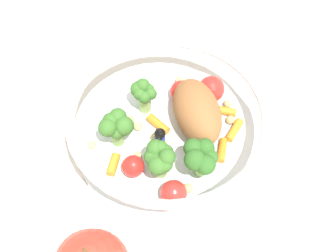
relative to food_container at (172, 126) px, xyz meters
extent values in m
plane|color=silver|center=(0.02, 0.00, -0.03)|extent=(2.40, 2.40, 0.00)
cylinder|color=white|center=(0.00, 0.00, -0.03)|extent=(0.22, 0.22, 0.01)
torus|color=white|center=(0.00, 0.00, 0.02)|extent=(0.23, 0.23, 0.01)
ellipsoid|color=#935B33|center=(-0.03, 0.00, 0.00)|extent=(0.08, 0.10, 0.05)
cylinder|color=#7FAD5B|center=(0.06, -0.03, -0.01)|extent=(0.01, 0.01, 0.02)
sphere|color=#386B28|center=(0.07, -0.03, 0.01)|extent=(0.02, 0.02, 0.02)
sphere|color=#386B28|center=(0.06, -0.02, 0.01)|extent=(0.02, 0.02, 0.02)
sphere|color=#386B28|center=(0.05, -0.02, 0.01)|extent=(0.02, 0.02, 0.02)
sphere|color=#386B28|center=(0.05, -0.04, 0.01)|extent=(0.02, 0.02, 0.02)
sphere|color=#386B28|center=(0.06, -0.04, 0.01)|extent=(0.02, 0.02, 0.02)
cylinder|color=#8EB766|center=(0.04, 0.03, -0.01)|extent=(0.01, 0.01, 0.02)
sphere|color=#386B28|center=(0.04, 0.03, 0.01)|extent=(0.02, 0.02, 0.02)
sphere|color=#386B28|center=(0.05, 0.04, 0.01)|extent=(0.02, 0.02, 0.02)
sphere|color=#386B28|center=(0.04, 0.04, 0.01)|extent=(0.02, 0.02, 0.02)
sphere|color=#386B28|center=(0.03, 0.04, 0.02)|extent=(0.02, 0.02, 0.02)
sphere|color=#386B28|center=(0.03, 0.03, 0.01)|extent=(0.02, 0.02, 0.02)
sphere|color=#386B28|center=(0.03, 0.03, 0.02)|extent=(0.02, 0.02, 0.02)
sphere|color=#386B28|center=(0.04, 0.02, 0.02)|extent=(0.02, 0.02, 0.02)
sphere|color=#386B28|center=(0.04, 0.03, 0.01)|extent=(0.02, 0.02, 0.02)
cylinder|color=#8EB766|center=(0.00, -0.05, -0.01)|extent=(0.02, 0.02, 0.03)
sphere|color=#386B28|center=(0.01, -0.05, 0.01)|extent=(0.02, 0.02, 0.02)
sphere|color=#386B28|center=(0.01, -0.05, 0.01)|extent=(0.02, 0.02, 0.02)
sphere|color=#386B28|center=(0.00, -0.05, 0.01)|extent=(0.02, 0.02, 0.02)
sphere|color=#386B28|center=(0.00, -0.05, 0.01)|extent=(0.01, 0.01, 0.01)
sphere|color=#386B28|center=(0.00, -0.06, 0.02)|extent=(0.02, 0.02, 0.02)
sphere|color=#386B28|center=(0.01, -0.06, 0.01)|extent=(0.02, 0.02, 0.02)
cylinder|color=#7FAD5B|center=(0.00, 0.06, -0.01)|extent=(0.01, 0.01, 0.02)
sphere|color=#2D6023|center=(0.01, 0.06, 0.02)|extent=(0.02, 0.02, 0.02)
sphere|color=#2D6023|center=(0.00, 0.07, 0.01)|extent=(0.02, 0.02, 0.02)
sphere|color=#2D6023|center=(-0.01, 0.06, 0.01)|extent=(0.02, 0.02, 0.02)
sphere|color=#2D6023|center=(-0.01, 0.05, 0.01)|extent=(0.02, 0.02, 0.02)
sphere|color=#2D6023|center=(0.00, 0.05, 0.02)|extent=(0.02, 0.02, 0.02)
cube|color=yellow|center=(0.02, 0.00, -0.02)|extent=(0.02, 0.02, 0.00)
cylinder|color=#1933B2|center=(0.02, 0.00, -0.01)|extent=(0.02, 0.02, 0.02)
sphere|color=black|center=(0.02, 0.00, 0.00)|extent=(0.01, 0.01, 0.01)
sphere|color=black|center=(0.03, 0.01, 0.01)|extent=(0.01, 0.01, 0.01)
sphere|color=black|center=(0.02, 0.00, 0.01)|extent=(0.01, 0.01, 0.01)
cylinder|color=orange|center=(-0.06, 0.04, -0.02)|extent=(0.03, 0.02, 0.01)
cylinder|color=orange|center=(-0.04, 0.05, -0.02)|extent=(0.03, 0.03, 0.01)
cylinder|color=orange|center=(0.08, 0.00, -0.02)|extent=(0.03, 0.03, 0.01)
cylinder|color=orange|center=(0.01, -0.02, -0.02)|extent=(0.02, 0.03, 0.01)
cylinder|color=orange|center=(-0.07, 0.01, -0.02)|extent=(0.02, 0.02, 0.01)
sphere|color=red|center=(-0.07, -0.02, -0.01)|extent=(0.03, 0.03, 0.03)
sphere|color=red|center=(0.06, 0.01, -0.01)|extent=(0.03, 0.03, 0.03)
sphere|color=red|center=(-0.04, -0.04, -0.01)|extent=(0.03, 0.03, 0.03)
sphere|color=red|center=(0.05, 0.07, -0.01)|extent=(0.03, 0.03, 0.03)
sphere|color=tan|center=(0.02, -0.01, -0.02)|extent=(0.01, 0.01, 0.01)
sphere|color=#D1B775|center=(0.03, -0.05, -0.02)|extent=(0.01, 0.01, 0.01)
sphere|color=tan|center=(0.03, 0.07, -0.02)|extent=(0.01, 0.01, 0.01)
sphere|color=#D1B775|center=(0.03, -0.03, -0.02)|extent=(0.01, 0.01, 0.01)
sphere|color=#D1B775|center=(0.04, 0.08, -0.02)|extent=(0.01, 0.01, 0.01)
sphere|color=tan|center=(-0.05, -0.06, -0.02)|extent=(0.01, 0.01, 0.01)
sphere|color=#D1B775|center=(-0.01, -0.08, -0.02)|extent=(0.01, 0.01, 0.01)
sphere|color=#D1B775|center=(0.09, -0.04, -0.02)|extent=(0.01, 0.01, 0.01)
sphere|color=tan|center=(-0.08, 0.00, -0.02)|extent=(0.01, 0.01, 0.01)
sphere|color=tan|center=(-0.07, 0.02, -0.02)|extent=(0.01, 0.01, 0.01)
sphere|color=tan|center=(0.05, 0.00, -0.02)|extent=(0.01, 0.01, 0.01)
camera|label=1|loc=(0.18, 0.26, 0.47)|focal=52.15mm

